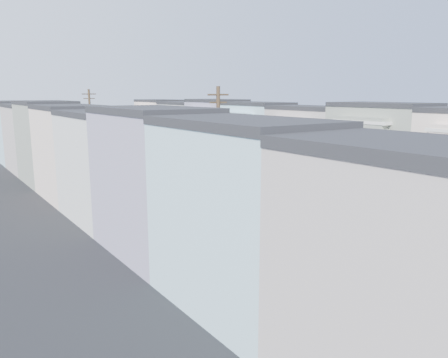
{
  "coord_description": "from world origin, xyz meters",
  "views": [
    {
      "loc": [
        -22.55,
        -21.9,
        9.7
      ],
      "look_at": [
        -0.75,
        9.27,
        2.2
      ],
      "focal_mm": 35.0,
      "sensor_mm": 36.0,
      "label": 1
    }
  ],
  "objects_px": {
    "utility_pole_near": "(218,162)",
    "parked_left_c": "(241,226)",
    "tree_d": "(121,136)",
    "lead_sedan": "(222,185)",
    "tree_b": "(279,175)",
    "parked_right_c": "(219,174)",
    "fedex_truck": "(297,195)",
    "utility_pole_far": "(91,133)",
    "parked_left_d": "(166,196)",
    "parked_left_b": "(359,272)",
    "parked_right_d": "(183,165)",
    "tree_e": "(80,131)",
    "tree_c": "(199,162)",
    "parked_right_b": "(377,216)",
    "tree_far_r": "(179,134)"
  },
  "relations": [
    {
      "from": "utility_pole_near",
      "to": "parked_left_c",
      "type": "height_order",
      "value": "utility_pole_near"
    },
    {
      "from": "tree_d",
      "to": "lead_sedan",
      "type": "bearing_deg",
      "value": -33.61
    },
    {
      "from": "tree_b",
      "to": "parked_right_c",
      "type": "xyz_separation_m",
      "value": [
        11.2,
        22.47,
        -4.54
      ]
    },
    {
      "from": "utility_pole_near",
      "to": "lead_sedan",
      "type": "height_order",
      "value": "utility_pole_near"
    },
    {
      "from": "fedex_truck",
      "to": "parked_right_c",
      "type": "distance_m",
      "value": 16.69
    },
    {
      "from": "parked_left_c",
      "to": "utility_pole_far",
      "type": "bearing_deg",
      "value": 90.88
    },
    {
      "from": "lead_sedan",
      "to": "parked_left_d",
      "type": "height_order",
      "value": "lead_sedan"
    },
    {
      "from": "lead_sedan",
      "to": "parked_left_c",
      "type": "xyz_separation_m",
      "value": [
        -6.81,
        -12.12,
        -0.0
      ]
    },
    {
      "from": "tree_d",
      "to": "parked_left_b",
      "type": "bearing_deg",
      "value": -87.09
    },
    {
      "from": "parked_right_d",
      "to": "parked_left_b",
      "type": "bearing_deg",
      "value": -108.14
    },
    {
      "from": "parked_left_d",
      "to": "utility_pole_far",
      "type": "bearing_deg",
      "value": 93.25
    },
    {
      "from": "tree_d",
      "to": "parked_left_b",
      "type": "height_order",
      "value": "tree_d"
    },
    {
      "from": "tree_e",
      "to": "fedex_truck",
      "type": "height_order",
      "value": "tree_e"
    },
    {
      "from": "tree_c",
      "to": "parked_right_b",
      "type": "xyz_separation_m",
      "value": [
        11.2,
        -7.15,
        -4.18
      ]
    },
    {
      "from": "parked_left_b",
      "to": "parked_right_c",
      "type": "height_order",
      "value": "parked_left_b"
    },
    {
      "from": "tree_b",
      "to": "utility_pole_near",
      "type": "relative_size",
      "value": 0.76
    },
    {
      "from": "tree_c",
      "to": "tree_far_r",
      "type": "xyz_separation_m",
      "value": [
        13.2,
        26.46,
        -0.69
      ]
    },
    {
      "from": "tree_c",
      "to": "utility_pole_near",
      "type": "relative_size",
      "value": 0.7
    },
    {
      "from": "tree_c",
      "to": "tree_e",
      "type": "bearing_deg",
      "value": 90.0
    },
    {
      "from": "lead_sedan",
      "to": "parked_right_b",
      "type": "relative_size",
      "value": 1.0
    },
    {
      "from": "utility_pole_near",
      "to": "utility_pole_far",
      "type": "relative_size",
      "value": 1.0
    },
    {
      "from": "utility_pole_near",
      "to": "fedex_truck",
      "type": "distance_m",
      "value": 8.27
    },
    {
      "from": "tree_far_r",
      "to": "fedex_truck",
      "type": "distance_m",
      "value": 29.42
    },
    {
      "from": "tree_b",
      "to": "parked_left_b",
      "type": "relative_size",
      "value": 1.72
    },
    {
      "from": "tree_e",
      "to": "parked_right_d",
      "type": "relative_size",
      "value": 1.81
    },
    {
      "from": "fedex_truck",
      "to": "parked_right_b",
      "type": "distance_m",
      "value": 6.15
    },
    {
      "from": "lead_sedan",
      "to": "utility_pole_far",
      "type": "bearing_deg",
      "value": 116.36
    },
    {
      "from": "utility_pole_far",
      "to": "parked_right_d",
      "type": "height_order",
      "value": "utility_pole_far"
    },
    {
      "from": "utility_pole_far",
      "to": "parked_left_c",
      "type": "relative_size",
      "value": 2.57
    },
    {
      "from": "tree_e",
      "to": "utility_pole_near",
      "type": "bearing_deg",
      "value": -90.0
    },
    {
      "from": "utility_pole_near",
      "to": "lead_sedan",
      "type": "relative_size",
      "value": 2.55
    },
    {
      "from": "tree_c",
      "to": "utility_pole_near",
      "type": "distance_m",
      "value": 2.53
    },
    {
      "from": "tree_d",
      "to": "tree_far_r",
      "type": "distance_m",
      "value": 17.95
    },
    {
      "from": "parked_right_c",
      "to": "tree_e",
      "type": "bearing_deg",
      "value": 132.83
    },
    {
      "from": "utility_pole_near",
      "to": "lead_sedan",
      "type": "distance_m",
      "value": 14.77
    },
    {
      "from": "utility_pole_far",
      "to": "parked_left_c",
      "type": "height_order",
      "value": "utility_pole_far"
    },
    {
      "from": "parked_left_c",
      "to": "lead_sedan",
      "type": "bearing_deg",
      "value": 58.56
    },
    {
      "from": "parked_left_d",
      "to": "parked_right_c",
      "type": "xyz_separation_m",
      "value": [
        9.8,
        5.93,
        0.04
      ]
    },
    {
      "from": "parked_left_b",
      "to": "parked_right_b",
      "type": "relative_size",
      "value": 1.12
    },
    {
      "from": "utility_pole_far",
      "to": "lead_sedan",
      "type": "height_order",
      "value": "utility_pole_far"
    },
    {
      "from": "tree_far_r",
      "to": "parked_right_c",
      "type": "bearing_deg",
      "value": -99.04
    },
    {
      "from": "tree_b",
      "to": "tree_c",
      "type": "relative_size",
      "value": 1.08
    },
    {
      "from": "tree_e",
      "to": "parked_right_b",
      "type": "bearing_deg",
      "value": -72.19
    },
    {
      "from": "fedex_truck",
      "to": "parked_left_d",
      "type": "height_order",
      "value": "fedex_truck"
    },
    {
      "from": "parked_right_b",
      "to": "parked_right_d",
      "type": "bearing_deg",
      "value": 94.05
    },
    {
      "from": "utility_pole_near",
      "to": "parked_left_d",
      "type": "xyz_separation_m",
      "value": [
        1.4,
        10.5,
        -4.53
      ]
    },
    {
      "from": "tree_b",
      "to": "tree_e",
      "type": "bearing_deg",
      "value": 90.0
    },
    {
      "from": "tree_c",
      "to": "parked_right_b",
      "type": "distance_m",
      "value": 13.93
    },
    {
      "from": "utility_pole_near",
      "to": "parked_left_d",
      "type": "height_order",
      "value": "utility_pole_near"
    },
    {
      "from": "utility_pole_near",
      "to": "parked_left_b",
      "type": "height_order",
      "value": "utility_pole_near"
    }
  ]
}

